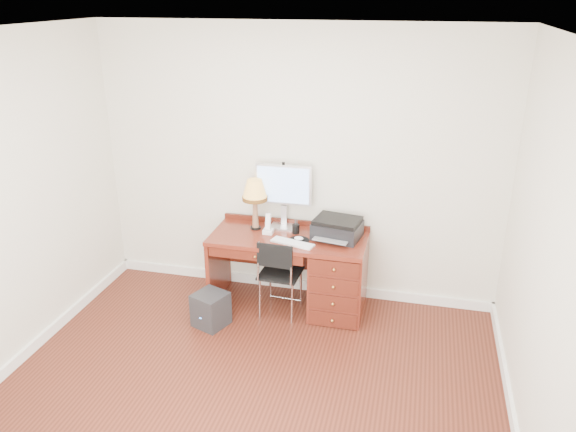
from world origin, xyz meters
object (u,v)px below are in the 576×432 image
(equipment_box, at_px, (211,309))
(leg_lamp, at_px, (255,193))
(printer, at_px, (337,228))
(phone, at_px, (268,228))
(chair, at_px, (279,270))
(monitor, at_px, (283,188))
(desk, at_px, (321,271))

(equipment_box, bearing_deg, leg_lamp, 89.29)
(printer, bearing_deg, phone, -164.83)
(chair, bearing_deg, leg_lamp, 138.01)
(printer, bearing_deg, equipment_box, -140.48)
(monitor, xyz_separation_m, chair, (0.06, -0.44, -0.67))
(monitor, relative_size, chair, 0.80)
(printer, distance_m, leg_lamp, 0.86)
(printer, bearing_deg, desk, -138.00)
(printer, xyz_separation_m, equipment_box, (-1.08, -0.62, -0.68))
(leg_lamp, xyz_separation_m, chair, (0.32, -0.32, -0.64))
(chair, bearing_deg, equipment_box, -148.27)
(phone, height_order, equipment_box, phone)
(phone, height_order, chair, phone)
(printer, height_order, phone, phone)
(monitor, height_order, chair, monitor)
(leg_lamp, height_order, chair, leg_lamp)
(leg_lamp, distance_m, equipment_box, 1.18)
(desk, xyz_separation_m, phone, (-0.53, 0.02, 0.40))
(printer, relative_size, phone, 2.40)
(desk, height_order, chair, chair)
(desk, relative_size, printer, 3.10)
(monitor, relative_size, printer, 1.32)
(printer, relative_size, leg_lamp, 0.95)
(desk, bearing_deg, monitor, 152.28)
(chair, bearing_deg, monitor, 101.16)
(printer, xyz_separation_m, phone, (-0.66, -0.06, -0.04))
(phone, xyz_separation_m, chair, (0.17, -0.23, -0.32))
(chair, bearing_deg, phone, 128.24)
(monitor, xyz_separation_m, equipment_box, (-0.52, -0.76, -0.99))
(phone, xyz_separation_m, equipment_box, (-0.41, -0.55, -0.65))
(leg_lamp, bearing_deg, chair, -44.85)
(printer, height_order, equipment_box, printer)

